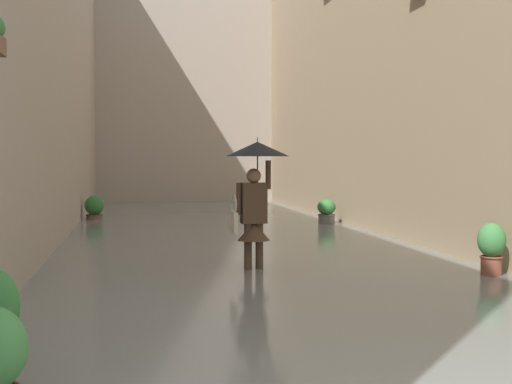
# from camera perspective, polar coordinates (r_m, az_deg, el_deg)

# --- Properties ---
(ground_plane) EXTENTS (60.00, 60.00, 0.00)m
(ground_plane) POSITION_cam_1_polar(r_m,az_deg,el_deg) (14.77, -2.50, -4.20)
(ground_plane) COLOR gray
(flood_water) EXTENTS (7.66, 29.65, 0.13)m
(flood_water) POSITION_cam_1_polar(r_m,az_deg,el_deg) (14.76, -2.50, -3.96)
(flood_water) COLOR slate
(flood_water) RESTS_ON ground_plane
(building_facade_left) EXTENTS (2.04, 27.65, 8.86)m
(building_facade_left) POSITION_cam_1_polar(r_m,az_deg,el_deg) (16.05, 13.32, 12.16)
(building_facade_left) COLOR tan
(building_facade_left) RESTS_ON ground_plane
(building_facade_far) EXTENTS (10.46, 1.80, 8.97)m
(building_facade_far) POSITION_cam_1_polar(r_m,az_deg,el_deg) (27.45, -6.17, 8.42)
(building_facade_far) COLOR #A89989
(building_facade_far) RESTS_ON ground_plane
(person_wading) EXTENTS (0.97, 0.97, 2.14)m
(person_wading) POSITION_cam_1_polar(r_m,az_deg,el_deg) (10.21, -0.05, 0.91)
(person_wading) COLOR #2D2319
(person_wading) RESTS_ON ground_plane
(potted_plant_mid_left) EXTENTS (0.48, 0.48, 0.76)m
(potted_plant_mid_left) POSITION_cam_1_polar(r_m,az_deg,el_deg) (17.59, 6.01, -1.77)
(potted_plant_mid_left) COLOR #66605B
(potted_plant_mid_left) RESTS_ON ground_plane
(potted_plant_far_left) EXTENTS (0.40, 0.40, 0.88)m
(potted_plant_far_left) POSITION_cam_1_polar(r_m,az_deg,el_deg) (10.33, 19.35, -4.60)
(potted_plant_far_left) COLOR brown
(potted_plant_far_left) RESTS_ON ground_plane
(potted_plant_far_right) EXTENTS (0.52, 0.52, 0.79)m
(potted_plant_far_right) POSITION_cam_1_polar(r_m,az_deg,el_deg) (19.16, -13.56, -1.41)
(potted_plant_far_right) COLOR brown
(potted_plant_far_right) RESTS_ON ground_plane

